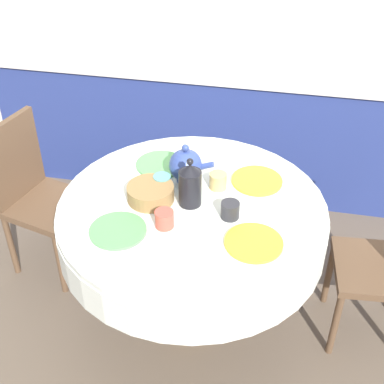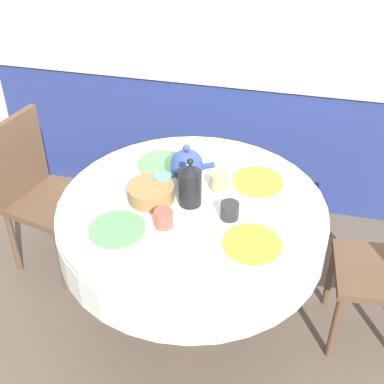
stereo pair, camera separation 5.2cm
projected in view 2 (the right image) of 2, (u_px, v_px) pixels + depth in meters
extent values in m
plane|color=brown|center=(192.00, 312.00, 2.99)|extent=(12.00, 12.00, 0.00)
cube|color=navy|center=(235.00, 125.00, 3.80)|extent=(3.20, 0.60, 0.87)
cube|color=beige|center=(239.00, 64.00, 3.53)|extent=(3.24, 0.64, 0.04)
cylinder|color=brown|center=(192.00, 309.00, 2.97)|extent=(0.44, 0.44, 0.04)
cylinder|color=brown|center=(192.00, 275.00, 2.81)|extent=(0.11, 0.11, 0.51)
cylinder|color=silver|center=(192.00, 225.00, 2.61)|extent=(1.30, 1.30, 0.18)
cylinder|color=silver|center=(192.00, 208.00, 2.55)|extent=(1.29, 1.29, 0.03)
cube|color=brown|center=(376.00, 272.00, 2.62)|extent=(0.43, 0.43, 0.04)
cylinder|color=brown|center=(334.00, 327.00, 2.63)|extent=(0.04, 0.04, 0.42)
cylinder|color=brown|center=(330.00, 276.00, 2.91)|extent=(0.04, 0.04, 0.42)
cube|color=brown|center=(51.00, 203.00, 3.06)|extent=(0.49, 0.49, 0.04)
cube|color=brown|center=(18.00, 157.00, 2.97)|extent=(0.13, 0.38, 0.48)
cylinder|color=brown|center=(98.00, 226.00, 3.26)|extent=(0.04, 0.04, 0.42)
cylinder|color=brown|center=(62.00, 261.00, 3.01)|extent=(0.04, 0.04, 0.42)
cylinder|color=brown|center=(53.00, 209.00, 3.39)|extent=(0.04, 0.04, 0.42)
cylinder|color=brown|center=(14.00, 242.00, 3.14)|extent=(0.04, 0.04, 0.42)
cylinder|color=#5BA85B|center=(117.00, 229.00, 2.39)|extent=(0.26, 0.26, 0.01)
cylinder|color=#CC4C3D|center=(163.00, 219.00, 2.39)|extent=(0.09, 0.09, 0.08)
cylinder|color=yellow|center=(252.00, 244.00, 2.31)|extent=(0.26, 0.26, 0.01)
cylinder|color=#28282D|center=(230.00, 211.00, 2.44)|extent=(0.09, 0.09, 0.08)
cylinder|color=#5BA85B|center=(162.00, 164.00, 2.81)|extent=(0.26, 0.26, 0.01)
cylinder|color=#5BA39E|center=(163.00, 182.00, 2.62)|extent=(0.09, 0.09, 0.08)
cylinder|color=yellow|center=(258.00, 182.00, 2.68)|extent=(0.26, 0.26, 0.01)
cylinder|color=#DBB766|center=(219.00, 181.00, 2.63)|extent=(0.09, 0.09, 0.08)
cylinder|color=black|center=(190.00, 188.00, 2.50)|extent=(0.11, 0.11, 0.18)
cone|color=black|center=(190.00, 168.00, 2.43)|extent=(0.10, 0.10, 0.04)
sphere|color=black|center=(190.00, 162.00, 2.41)|extent=(0.03, 0.03, 0.03)
cylinder|color=#33478E|center=(187.00, 180.00, 2.70)|extent=(0.09, 0.09, 0.01)
sphere|color=#33478E|center=(187.00, 165.00, 2.64)|extent=(0.17, 0.17, 0.17)
cylinder|color=#33478E|center=(206.00, 166.00, 2.62)|extent=(0.10, 0.03, 0.06)
sphere|color=#33478E|center=(187.00, 148.00, 2.58)|extent=(0.04, 0.04, 0.04)
cylinder|color=olive|center=(151.00, 192.00, 2.56)|extent=(0.23, 0.23, 0.08)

